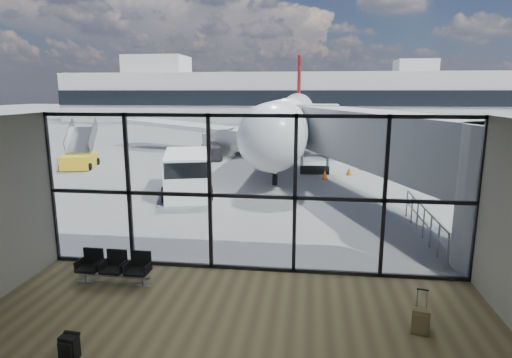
% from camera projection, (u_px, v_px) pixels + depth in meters
% --- Properties ---
extents(ground, '(220.00, 220.00, 0.00)m').
position_uv_depth(ground, '(297.00, 134.00, 51.25)').
color(ground, slate).
rests_on(ground, ground).
extents(lounge_shell, '(12.02, 8.01, 4.51)m').
position_uv_depth(lounge_shell, '(213.00, 239.00, 7.19)').
color(lounge_shell, brown).
rests_on(lounge_shell, ground).
extents(glass_curtain_wall, '(12.10, 0.12, 4.50)m').
position_uv_depth(glass_curtain_wall, '(252.00, 195.00, 11.93)').
color(glass_curtain_wall, white).
rests_on(glass_curtain_wall, ground).
extents(jet_bridge, '(8.00, 16.50, 4.33)m').
position_uv_depth(jet_bridge, '(389.00, 147.00, 18.09)').
color(jet_bridge, gray).
rests_on(jet_bridge, ground).
extents(apron_railing, '(0.06, 5.46, 1.11)m').
position_uv_depth(apron_railing, '(424.00, 218.00, 14.95)').
color(apron_railing, gray).
rests_on(apron_railing, ground).
extents(far_terminal, '(80.00, 12.20, 11.00)m').
position_uv_depth(far_terminal, '(298.00, 96.00, 71.81)').
color(far_terminal, beige).
rests_on(far_terminal, ground).
extents(tree_0, '(4.95, 4.95, 7.12)m').
position_uv_depth(tree_0, '(81.00, 93.00, 86.97)').
color(tree_0, '#382619').
rests_on(tree_0, ground).
extents(tree_1, '(5.61, 5.61, 8.07)m').
position_uv_depth(tree_1, '(109.00, 90.00, 86.11)').
color(tree_1, '#382619').
rests_on(tree_1, ground).
extents(tree_2, '(6.27, 6.27, 9.03)m').
position_uv_depth(tree_2, '(137.00, 87.00, 85.24)').
color(tree_2, '#382619').
rests_on(tree_2, ground).
extents(tree_3, '(4.95, 4.95, 7.12)m').
position_uv_depth(tree_3, '(166.00, 93.00, 84.74)').
color(tree_3, '#382619').
rests_on(tree_3, ground).
extents(tree_4, '(5.61, 5.61, 8.07)m').
position_uv_depth(tree_4, '(196.00, 90.00, 83.87)').
color(tree_4, '#382619').
rests_on(tree_4, ground).
extents(tree_5, '(6.27, 6.27, 9.03)m').
position_uv_depth(tree_5, '(226.00, 87.00, 83.01)').
color(tree_5, '#382619').
rests_on(tree_5, ground).
extents(seating_row, '(2.01, 0.59, 0.89)m').
position_uv_depth(seating_row, '(115.00, 265.00, 11.49)').
color(seating_row, gray).
rests_on(seating_row, ground).
extents(backpack, '(0.36, 0.34, 0.51)m').
position_uv_depth(backpack, '(69.00, 347.00, 8.24)').
color(backpack, black).
rests_on(backpack, ground).
extents(suitcase, '(0.40, 0.32, 0.98)m').
position_uv_depth(suitcase, '(420.00, 321.00, 9.07)').
color(suitcase, olive).
rests_on(suitcase, ground).
extents(airliner, '(30.38, 35.14, 9.05)m').
position_uv_depth(airliner, '(291.00, 119.00, 36.09)').
color(airliner, silver).
rests_on(airliner, ground).
extents(service_van, '(3.34, 5.20, 2.09)m').
position_uv_depth(service_van, '(187.00, 173.00, 21.25)').
color(service_van, white).
rests_on(service_van, ground).
extents(belt_loader, '(2.29, 3.92, 1.71)m').
position_uv_depth(belt_loader, '(211.00, 151.00, 32.56)').
color(belt_loader, black).
rests_on(belt_loader, ground).
extents(mobile_stairs, '(2.60, 3.99, 2.59)m').
position_uv_depth(mobile_stairs, '(80.00, 158.00, 28.84)').
color(mobile_stairs, yellow).
rests_on(mobile_stairs, ground).
extents(traffic_cone_a, '(0.39, 0.39, 0.56)m').
position_uv_depth(traffic_cone_a, '(325.00, 175.00, 25.10)').
color(traffic_cone_a, orange).
rests_on(traffic_cone_a, ground).
extents(traffic_cone_b, '(0.38, 0.38, 0.55)m').
position_uv_depth(traffic_cone_b, '(349.00, 171.00, 26.26)').
color(traffic_cone_b, orange).
rests_on(traffic_cone_b, ground).
extents(traffic_cone_c, '(0.41, 0.41, 0.58)m').
position_uv_depth(traffic_cone_c, '(362.00, 166.00, 28.00)').
color(traffic_cone_c, '#FF410D').
rests_on(traffic_cone_c, ground).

